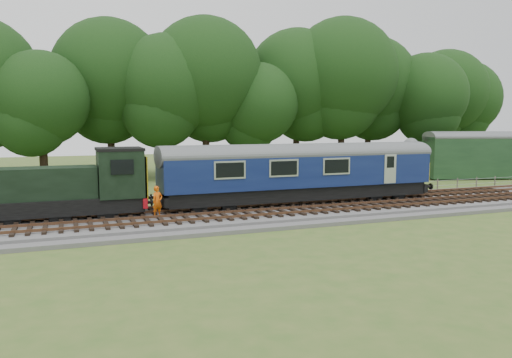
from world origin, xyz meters
name	(u,v)px	position (x,y,z in m)	size (l,w,h in m)	color
ground	(305,212)	(0.00, 0.00, 0.00)	(120.00, 120.00, 0.00)	#3D5F23
ballast	(305,209)	(0.00, 0.00, 0.17)	(70.00, 7.00, 0.35)	#4C4C4F
track_north	(295,202)	(0.00, 1.40, 0.42)	(67.20, 2.40, 0.21)	black
track_south	(317,209)	(0.00, -1.60, 0.42)	(67.20, 2.40, 0.21)	black
fence	(276,201)	(0.00, 4.50, 0.00)	(64.00, 0.12, 1.00)	#6B6054
tree_line	(209,176)	(0.00, 22.00, 0.00)	(70.00, 8.00, 18.00)	black
dmu_railcar	(301,168)	(0.36, 1.40, 2.61)	(18.05, 2.86, 3.88)	black
shunter_loco	(69,188)	(-13.57, 1.40, 1.97)	(8.91, 2.60, 3.38)	black
worker	(157,202)	(-9.09, -0.33, 1.21)	(0.62, 0.41, 1.71)	#E0560B
shed	(423,161)	(21.62, 15.58, 1.43)	(3.81, 3.81, 2.82)	#17331B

